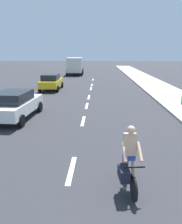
% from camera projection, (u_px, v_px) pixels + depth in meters
% --- Properties ---
extents(ground_plane, '(160.00, 160.00, 0.00)m').
position_uv_depth(ground_plane, '(89.00, 95.00, 19.81)').
color(ground_plane, '#2D2D33').
extents(sidewalk_strip, '(3.60, 80.00, 0.14)m').
position_uv_depth(sidewalk_strip, '(163.00, 91.00, 21.46)').
color(sidewalk_strip, '#B2ADA3').
rests_on(sidewalk_strip, ground).
extents(lane_stripe_2, '(0.16, 1.80, 0.01)m').
position_uv_depth(lane_stripe_2, '(71.00, 170.00, 7.17)').
color(lane_stripe_2, white).
rests_on(lane_stripe_2, ground).
extents(lane_stripe_3, '(0.16, 1.80, 0.01)m').
position_uv_depth(lane_stripe_3, '(83.00, 121.00, 12.28)').
color(lane_stripe_3, white).
rests_on(lane_stripe_3, ground).
extents(lane_stripe_4, '(0.16, 1.80, 0.01)m').
position_uv_depth(lane_stripe_4, '(87.00, 106.00, 15.75)').
color(lane_stripe_4, white).
rests_on(lane_stripe_4, ground).
extents(lane_stripe_5, '(0.16, 1.80, 0.01)m').
position_uv_depth(lane_stripe_5, '(89.00, 97.00, 18.79)').
color(lane_stripe_5, white).
rests_on(lane_stripe_5, ground).
extents(lane_stripe_6, '(0.16, 1.80, 0.01)m').
position_uv_depth(lane_stripe_6, '(91.00, 89.00, 23.11)').
color(lane_stripe_6, white).
rests_on(lane_stripe_6, ground).
extents(lane_stripe_7, '(0.16, 1.80, 0.01)m').
position_uv_depth(lane_stripe_7, '(92.00, 85.00, 25.77)').
color(lane_stripe_7, white).
rests_on(lane_stripe_7, ground).
extents(lane_stripe_8, '(0.16, 1.80, 0.01)m').
position_uv_depth(lane_stripe_8, '(93.00, 80.00, 30.80)').
color(lane_stripe_8, white).
rests_on(lane_stripe_8, ground).
extents(cyclist, '(0.66, 1.71, 1.82)m').
position_uv_depth(cyclist, '(128.00, 161.00, 5.98)').
color(cyclist, black).
rests_on(cyclist, ground).
extents(parked_car_white, '(2.21, 4.50, 1.57)m').
position_uv_depth(parked_car_white, '(15.00, 104.00, 12.56)').
color(parked_car_white, white).
rests_on(parked_car_white, ground).
extents(parked_car_yellow, '(1.93, 4.11, 1.57)m').
position_uv_depth(parked_car_yellow, '(51.00, 82.00, 22.21)').
color(parked_car_yellow, gold).
rests_on(parked_car_yellow, ground).
extents(delivery_truck, '(2.89, 6.34, 2.80)m').
position_uv_depth(delivery_truck, '(75.00, 66.00, 37.32)').
color(delivery_truck, '#23478C').
rests_on(delivery_truck, ground).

